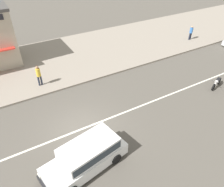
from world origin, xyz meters
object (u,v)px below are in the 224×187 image
Objects in this scene: motorcycle_1 at (217,83)px; pedestrian_by_shop at (191,32)px; minivan_white_1 at (87,155)px; pedestrian_near_clock at (39,74)px.

pedestrian_by_shop reaches higher than motorcycle_1.
minivan_white_1 is at bearing -151.27° from pedestrian_by_shop.
pedestrian_near_clock is 17.27m from pedestrian_by_shop.
pedestrian_near_clock is at bearing 149.92° from motorcycle_1.
pedestrian_by_shop is at bearing 2.46° from pedestrian_near_clock.
pedestrian_by_shop is at bearing 28.73° from minivan_white_1.
pedestrian_by_shop is (17.26, 0.74, -0.09)m from pedestrian_near_clock.
pedestrian_near_clock is (-0.16, 8.63, 0.31)m from minivan_white_1.
pedestrian_near_clock reaches higher than pedestrian_by_shop.
minivan_white_1 reaches higher than motorcycle_1.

